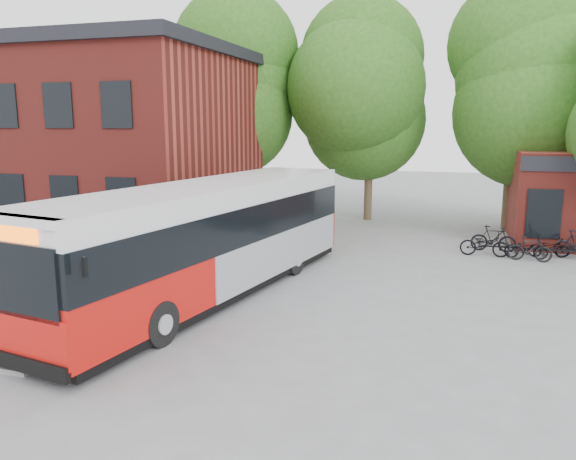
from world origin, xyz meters
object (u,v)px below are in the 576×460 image
(bicycle_1, at_px, (493,239))
(bicycle_4, at_px, (549,247))
(city_bus, at_px, (209,240))
(bicycle_2, at_px, (526,248))
(bicycle_3, at_px, (530,249))
(bus_shelter, at_px, (61,264))
(bicycle_0, at_px, (484,244))

(bicycle_1, relative_size, bicycle_4, 1.17)
(city_bus, bearing_deg, bicycle_2, 48.78)
(bicycle_1, relative_size, bicycle_2, 1.12)
(bicycle_3, bearing_deg, bicycle_1, 49.04)
(bus_shelter, bearing_deg, bicycle_2, 39.92)
(bicycle_2, distance_m, bicycle_3, 0.44)
(city_bus, height_order, bicycle_2, city_bus)
(bus_shelter, relative_size, bicycle_4, 4.63)
(bicycle_1, bearing_deg, bicycle_2, -126.10)
(bicycle_4, bearing_deg, bicycle_0, 94.90)
(bicycle_3, distance_m, bicycle_4, 1.22)
(bus_shelter, bearing_deg, bicycle_1, 45.03)
(bicycle_2, xyz_separation_m, bicycle_4, (0.88, 0.49, -0.02))
(bicycle_2, bearing_deg, city_bus, 129.63)
(bicycle_0, xyz_separation_m, bicycle_1, (0.38, 0.98, 0.05))
(bicycle_0, bearing_deg, bicycle_4, -75.50)
(bus_shelter, height_order, bicycle_2, bus_shelter)
(bicycle_1, height_order, bicycle_2, bicycle_1)
(bicycle_2, bearing_deg, bus_shelter, 130.72)
(bicycle_4, bearing_deg, bus_shelter, 122.00)
(bicycle_1, xyz_separation_m, bicycle_3, (1.24, -1.37, -0.06))
(bicycle_1, bearing_deg, bicycle_0, 161.96)
(bicycle_0, distance_m, bicycle_2, 1.54)
(bicycle_0, xyz_separation_m, bicycle_3, (1.62, -0.39, -0.01))
(bicycle_2, bearing_deg, bicycle_3, -168.03)
(bicycle_1, bearing_deg, bus_shelter, 138.29)
(city_bus, xyz_separation_m, bicycle_0, (8.23, 7.83, -1.22))
(bicycle_3, xyz_separation_m, bicycle_4, (0.80, 0.92, -0.08))
(bicycle_2, height_order, bicycle_3, bicycle_3)
(bus_shelter, bearing_deg, bicycle_4, 39.31)
(bicycle_2, distance_m, bicycle_4, 1.01)
(bicycle_1, xyz_separation_m, bicycle_4, (2.04, -0.45, -0.14))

